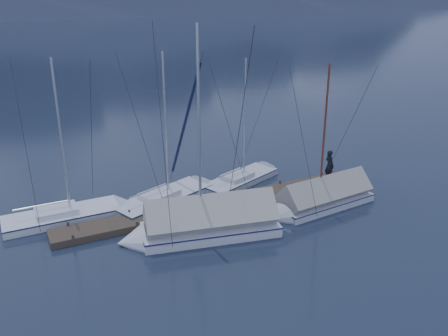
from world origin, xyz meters
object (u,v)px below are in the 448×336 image
(sailboat_covered_near, at_px, (317,201))
(person, at_px, (329,165))
(sailboat_open_mid, at_px, (175,195))
(sailboat_open_left, at_px, (80,214))
(sailboat_covered_far, at_px, (198,226))
(sailboat_open_right, at_px, (248,177))

(sailboat_covered_near, distance_m, person, 3.47)
(sailboat_covered_near, bearing_deg, sailboat_open_mid, 144.08)
(sailboat_open_left, distance_m, person, 14.26)
(sailboat_open_left, distance_m, sailboat_covered_far, 6.50)
(sailboat_open_left, distance_m, sailboat_open_mid, 5.22)
(sailboat_open_right, relative_size, sailboat_covered_near, 0.96)
(sailboat_covered_far, bearing_deg, sailboat_open_right, 42.96)
(sailboat_open_mid, height_order, sailboat_covered_far, sailboat_covered_far)
(sailboat_open_left, distance_m, sailboat_open_right, 10.25)
(sailboat_open_mid, relative_size, person, 4.84)
(sailboat_open_left, relative_size, sailboat_covered_far, 0.83)
(sailboat_open_left, xyz_separation_m, sailboat_open_mid, (5.22, 0.07, 0.00))
(sailboat_covered_near, xyz_separation_m, person, (2.49, 2.27, 0.84))
(sailboat_open_mid, bearing_deg, sailboat_covered_near, -35.92)
(sailboat_open_mid, bearing_deg, sailboat_open_right, 6.79)
(sailboat_open_left, distance_m, sailboat_covered_near, 12.40)
(sailboat_open_right, height_order, sailboat_covered_near, sailboat_covered_near)
(sailboat_open_left, xyz_separation_m, sailboat_open_right, (10.23, 0.67, -0.01))
(sailboat_covered_far, xyz_separation_m, person, (9.42, 2.31, 0.74))
(person, bearing_deg, sailboat_covered_far, 104.39)
(sailboat_open_left, bearing_deg, person, -9.09)
(sailboat_covered_far, bearing_deg, sailboat_covered_near, 0.33)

